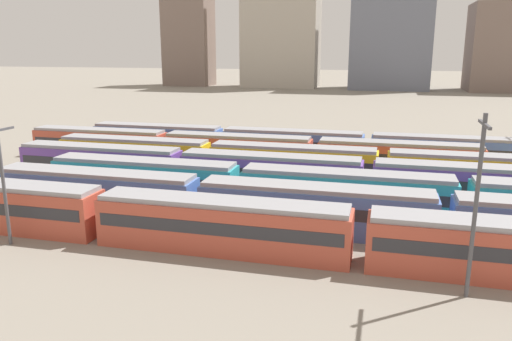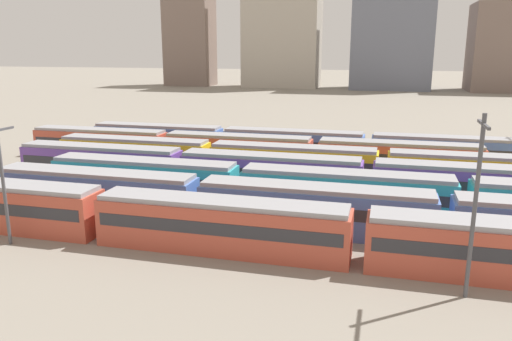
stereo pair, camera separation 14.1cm
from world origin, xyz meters
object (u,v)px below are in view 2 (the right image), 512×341
(train_track_5, at_px, (238,150))
(catenary_pole_2, at_px, (2,177))
(train_track_1, at_px, (444,219))
(catenary_pole_0, at_px, (476,199))
(train_track_2, at_px, (463,201))
(train_track_3, at_px, (475,186))

(train_track_5, height_order, catenary_pole_2, catenary_pole_2)
(train_track_1, relative_size, catenary_pole_0, 7.06)
(train_track_2, height_order, train_track_5, same)
(train_track_5, relative_size, catenary_pole_2, 6.22)
(train_track_1, xyz_separation_m, catenary_pole_0, (0.51, -8.17, 3.94))
(train_track_1, bearing_deg, catenary_pole_0, -86.45)
(train_track_2, relative_size, train_track_3, 0.80)
(train_track_2, distance_m, train_track_3, 5.45)
(train_track_1, distance_m, catenary_pole_2, 31.73)
(train_track_3, relative_size, catenary_pole_0, 8.84)
(train_track_5, bearing_deg, train_track_3, -22.29)
(train_track_1, relative_size, catenary_pole_2, 8.33)
(train_track_3, height_order, catenary_pole_0, catenary_pole_0)
(train_track_3, xyz_separation_m, catenary_pole_0, (-3.08, -18.57, 3.94))
(train_track_3, height_order, catenary_pole_2, catenary_pole_2)
(train_track_3, bearing_deg, train_track_1, -109.01)
(train_track_1, distance_m, train_track_5, 30.12)
(train_track_3, relative_size, train_track_5, 1.68)
(train_track_1, height_order, train_track_5, same)
(catenary_pole_0, bearing_deg, train_track_1, 93.55)
(train_track_5, bearing_deg, catenary_pole_2, -106.96)
(train_track_2, bearing_deg, train_track_3, 72.41)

